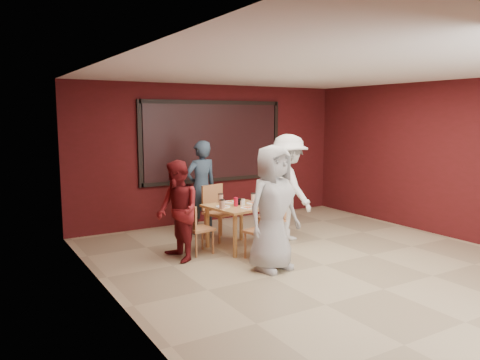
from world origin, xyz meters
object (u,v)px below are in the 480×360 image
chair_back (217,209)px  diner_left (178,211)px  dining_table (238,210)px  diner_back (201,187)px  chair_left (195,226)px  chair_right (275,215)px  diner_right (288,187)px  chair_front (264,228)px  diner_front (273,208)px

chair_back → diner_left: bearing=-143.8°
dining_table → chair_back: size_ratio=1.08×
diner_left → diner_back: bearing=140.4°
chair_left → chair_back: bearing=41.5°
dining_table → chair_left: bearing=175.8°
dining_table → diner_back: 1.24m
diner_left → chair_left: bearing=111.7°
diner_back → chair_right: bearing=118.1°
chair_back → diner_back: bearing=96.2°
diner_left → diner_right: bearing=93.3°
diner_back → dining_table: bearing=89.8°
dining_table → diner_left: size_ratio=0.68×
diner_back → diner_right: bearing=131.0°
chair_back → chair_front: bearing=-87.8°
dining_table → chair_back: (-0.02, 0.70, -0.09)m
chair_right → diner_front: bearing=-126.8°
chair_front → diner_front: size_ratio=0.48×
dining_table → diner_front: bearing=-96.8°
diner_back → chair_back: bearing=92.6°
chair_back → diner_left: diner_left is taller
chair_left → diner_back: size_ratio=0.47×
chair_back → diner_left: size_ratio=0.63×
dining_table → chair_right: (0.71, -0.05, -0.15)m
chair_front → diner_left: bearing=152.1°
chair_front → diner_right: 1.36m
dining_table → chair_left: size_ratio=1.29×
chair_right → diner_back: 1.53m
chair_left → diner_left: (-0.36, -0.15, 0.31)m
chair_left → chair_front: bearing=-44.1°
chair_back → diner_right: 1.30m
diner_front → chair_back: bearing=77.3°
dining_table → diner_front: size_ratio=0.58×
chair_left → diner_left: 0.50m
diner_front → chair_left: bearing=107.3°
chair_front → diner_left: diner_left is taller
diner_back → diner_left: diner_back is taller
diner_front → diner_right: bearing=37.4°
diner_left → diner_right: (2.17, 0.17, 0.17)m
chair_right → diner_right: (0.35, 0.12, 0.44)m
dining_table → diner_right: (1.06, 0.07, 0.29)m
diner_back → diner_left: bearing=48.0°
dining_table → chair_left: 0.78m
chair_front → diner_right: size_ratio=0.46×
chair_left → diner_front: size_ratio=0.45×
chair_front → chair_back: bearing=92.2°
diner_left → chair_right: bearing=90.4°
chair_front → chair_right: chair_right is taller
diner_front → diner_right: (1.20, 1.26, 0.04)m
diner_right → chair_back: bearing=63.1°
chair_back → chair_right: size_ratio=1.12×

